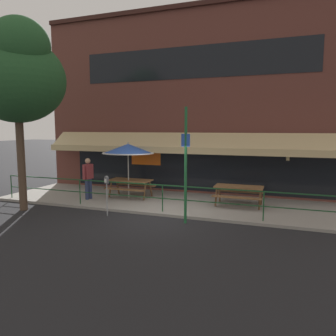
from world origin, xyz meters
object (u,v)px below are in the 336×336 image
Objects in this scene: picnic_table_left at (131,183)px; patio_umbrella_left at (128,149)px; picnic_table_centre at (239,190)px; parking_meter_near at (107,183)px; street_sign_pole at (186,164)px; pedestrian_walking at (88,176)px; street_tree_curbside at (17,75)px.

patio_umbrella_left is at bearing -90.00° from picnic_table_left.
picnic_table_left is 4.57m from picnic_table_centre.
street_sign_pole is (2.81, 0.12, 0.76)m from parking_meter_near.
picnic_table_left is 1.79m from pedestrian_walking.
street_tree_curbside is (-1.36, -2.16, 3.87)m from pedestrian_walking.
picnic_table_centre is 0.48× the size of street_sign_pole.
pedestrian_walking is at bearing 137.44° from parking_meter_near.
pedestrian_walking is at bearing 160.83° from street_sign_pole.
parking_meter_near is at bearing -177.63° from street_sign_pole.
pedestrian_walking is (-6.07, -0.90, 0.35)m from picnic_table_centre.
parking_meter_near is at bearing -147.39° from picnic_table_centre.
street_sign_pole is (4.73, -1.64, 0.86)m from pedestrian_walking.
pedestrian_walking is (-1.50, -0.72, -1.12)m from patio_umbrella_left.
picnic_table_left is 5.95m from street_tree_curbside.
street_tree_curbside is (-6.09, -0.52, 3.01)m from street_sign_pole.
picnic_table_centre is 0.27× the size of street_tree_curbside.
pedestrian_walking is (-1.50, -0.91, 0.35)m from picnic_table_left.
patio_umbrella_left reaches higher than picnic_table_centre.
patio_umbrella_left is 2.72m from parking_meter_near.
pedestrian_walking is 4.64m from street_tree_curbside.
street_sign_pole reaches higher than patio_umbrella_left.
patio_umbrella_left is 4.01m from street_sign_pole.
patio_umbrella_left is (-0.00, -0.19, 1.47)m from picnic_table_left.
street_tree_curbside is at bearing -157.64° from picnic_table_centre.
patio_umbrella_left reaches higher than picnic_table_left.
pedestrian_walking is 0.25× the size of street_tree_curbside.
street_tree_curbside is at bearing -134.79° from patio_umbrella_left.
patio_umbrella_left is at bearing -177.79° from picnic_table_centre.
picnic_table_centre is 1.27× the size of parking_meter_near.
picnic_table_left is 1.49m from patio_umbrella_left.
street_tree_curbside is (-7.43, -3.06, 4.22)m from picnic_table_centre.
parking_meter_near is at bearing -81.09° from picnic_table_left.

